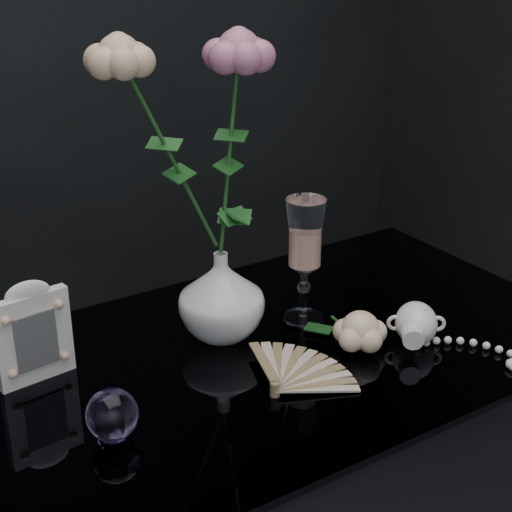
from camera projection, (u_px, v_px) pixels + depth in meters
vase at (221, 295)px, 1.24m from camera, size 0.18×0.18×0.14m
wine_glass at (305, 261)px, 1.27m from camera, size 0.07×0.07×0.21m
picture_frame at (32, 331)px, 1.11m from camera, size 0.13×0.10×0.16m
paperweight at (112, 414)px, 1.00m from camera, size 0.09×0.09×0.07m
paper_fan at (275, 388)px, 1.10m from camera, size 0.25×0.20×0.03m
loose_rose at (360, 331)px, 1.21m from camera, size 0.19×0.22×0.06m
pearl_jar at (416, 321)px, 1.23m from camera, size 0.32×0.33×0.07m
roses at (196, 133)px, 1.11m from camera, size 0.28×0.12×0.39m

